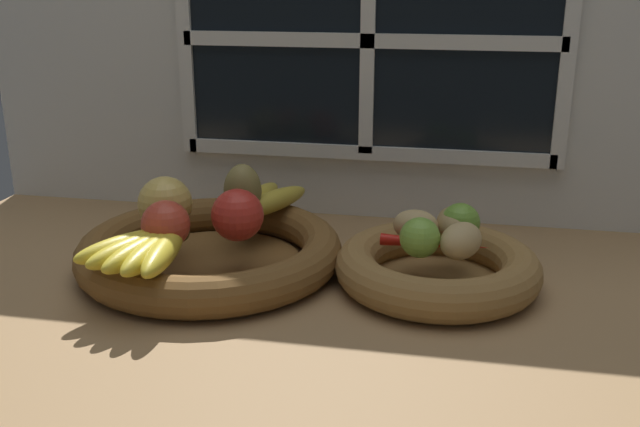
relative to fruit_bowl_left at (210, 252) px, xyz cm
name	(u,v)px	position (x,y,z in cm)	size (l,w,h in cm)	color
ground_plane	(338,288)	(19.15, 0.30, -4.18)	(140.00, 90.00, 3.00)	#9E774C
back_wall	(369,58)	(19.15, 30.08, 25.21)	(140.00, 4.60, 55.00)	silver
fruit_bowl_left	(210,252)	(0.00, 0.00, 0.00)	(38.90, 38.90, 5.72)	brown
fruit_bowl_right	(437,269)	(33.10, 0.00, 0.02)	(28.49, 28.49, 5.72)	olive
apple_red_right	(237,215)	(5.16, -2.06, 6.76)	(7.42, 7.42, 7.42)	red
apple_golden_left	(166,203)	(-6.57, 0.46, 7.02)	(7.94, 7.94, 7.94)	#DBB756
apple_red_front	(166,225)	(-3.55, -6.86, 6.40)	(6.71, 6.71, 6.71)	#CC422D
pear_brown	(243,191)	(2.98, 7.66, 7.29)	(5.96, 5.77, 8.48)	olive
banana_bunch_front	(146,249)	(-4.33, -11.98, 4.73)	(13.84, 17.08, 3.36)	yellow
banana_bunch_back	(257,200)	(4.02, 11.46, 4.72)	(13.89, 17.66, 3.35)	gold
potato_oblong	(416,225)	(29.77, 2.59, 5.28)	(6.50, 4.79, 4.46)	tan
potato_back	(453,224)	(34.95, 4.07, 5.36)	(8.14, 4.76, 4.62)	#A38451
potato_small	(461,241)	(36.06, -2.96, 5.47)	(7.12, 4.93, 4.84)	tan
lime_near	(420,238)	(30.71, -3.59, 5.76)	(5.43, 5.43, 5.43)	#7AAD3D
lime_far	(460,222)	(35.89, 3.59, 5.80)	(5.49, 5.49, 5.49)	#6B9E33
chili_pepper	(435,244)	(32.61, -0.45, 3.90)	(1.71, 1.71, 14.89)	red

